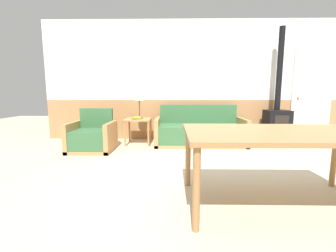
{
  "coord_description": "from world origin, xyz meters",
  "views": [
    {
      "loc": [
        -0.68,
        -2.62,
        1.07
      ],
      "look_at": [
        -0.75,
        1.05,
        0.54
      ],
      "focal_mm": 24.0,
      "sensor_mm": 36.0,
      "label": 1
    }
  ],
  "objects_px": {
    "couch": "(200,132)",
    "wood_stove": "(277,116)",
    "table_lamp": "(139,98)",
    "dining_table": "(281,138)",
    "armchair": "(92,138)",
    "side_table": "(138,123)"
  },
  "relations": [
    {
      "from": "armchair",
      "to": "side_table",
      "type": "distance_m",
      "value": 1.0
    },
    {
      "from": "couch",
      "to": "table_lamp",
      "type": "relative_size",
      "value": 3.37
    },
    {
      "from": "side_table",
      "to": "wood_stove",
      "type": "distance_m",
      "value": 3.0
    },
    {
      "from": "table_lamp",
      "to": "dining_table",
      "type": "height_order",
      "value": "table_lamp"
    },
    {
      "from": "couch",
      "to": "wood_stove",
      "type": "bearing_deg",
      "value": 5.87
    },
    {
      "from": "couch",
      "to": "wood_stove",
      "type": "relative_size",
      "value": 0.76
    },
    {
      "from": "armchair",
      "to": "side_table",
      "type": "height_order",
      "value": "armchair"
    },
    {
      "from": "side_table",
      "to": "dining_table",
      "type": "relative_size",
      "value": 0.3
    },
    {
      "from": "table_lamp",
      "to": "dining_table",
      "type": "distance_m",
      "value": 3.24
    },
    {
      "from": "armchair",
      "to": "dining_table",
      "type": "distance_m",
      "value": 3.28
    },
    {
      "from": "table_lamp",
      "to": "wood_stove",
      "type": "xyz_separation_m",
      "value": [
        2.97,
        0.06,
        -0.39
      ]
    },
    {
      "from": "dining_table",
      "to": "table_lamp",
      "type": "bearing_deg",
      "value": 122.32
    },
    {
      "from": "side_table",
      "to": "dining_table",
      "type": "xyz_separation_m",
      "value": [
        1.74,
        -2.63,
        0.21
      ]
    },
    {
      "from": "couch",
      "to": "dining_table",
      "type": "height_order",
      "value": "couch"
    },
    {
      "from": "dining_table",
      "to": "side_table",
      "type": "bearing_deg",
      "value": 123.48
    },
    {
      "from": "dining_table",
      "to": "wood_stove",
      "type": "height_order",
      "value": "wood_stove"
    },
    {
      "from": "armchair",
      "to": "dining_table",
      "type": "height_order",
      "value": "armchair"
    },
    {
      "from": "armchair",
      "to": "side_table",
      "type": "bearing_deg",
      "value": 24.25
    },
    {
      "from": "couch",
      "to": "side_table",
      "type": "distance_m",
      "value": 1.32
    },
    {
      "from": "couch",
      "to": "armchair",
      "type": "bearing_deg",
      "value": -164.86
    },
    {
      "from": "armchair",
      "to": "table_lamp",
      "type": "distance_m",
      "value": 1.28
    },
    {
      "from": "wood_stove",
      "to": "couch",
      "type": "bearing_deg",
      "value": -174.13
    }
  ]
}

